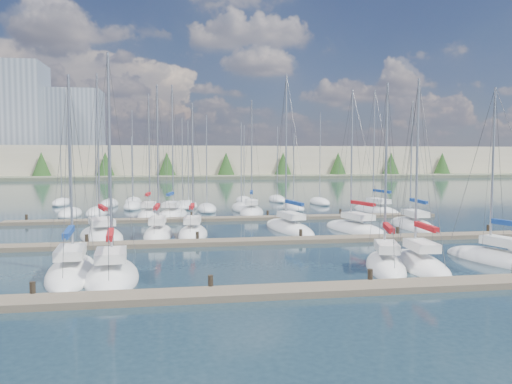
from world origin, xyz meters
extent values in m
plane|color=#1E313C|center=(0.00, 60.00, 0.00)|extent=(400.00, 400.00, 0.00)
cube|color=#6B5E4C|center=(0.00, 2.00, 0.15)|extent=(44.00, 1.80, 0.35)
cylinder|color=#2D261C|center=(-12.00, 2.90, 0.30)|extent=(0.26, 0.26, 1.10)
cylinder|color=#2D261C|center=(-4.00, 2.90, 0.30)|extent=(0.26, 0.26, 1.10)
cylinder|color=#2D261C|center=(4.00, 2.90, 0.30)|extent=(0.26, 0.26, 1.10)
cube|color=#6B5E4C|center=(0.00, 16.00, 0.15)|extent=(44.00, 1.80, 0.35)
cylinder|color=#2D261C|center=(-12.00, 16.90, 0.30)|extent=(0.26, 0.26, 1.10)
cylinder|color=#2D261C|center=(-4.00, 16.90, 0.30)|extent=(0.26, 0.26, 1.10)
cylinder|color=#2D261C|center=(4.00, 16.90, 0.30)|extent=(0.26, 0.26, 1.10)
cylinder|color=#2D261C|center=(12.00, 16.90, 0.30)|extent=(0.26, 0.26, 1.10)
cylinder|color=#2D261C|center=(20.00, 16.90, 0.30)|extent=(0.26, 0.26, 1.10)
cube|color=#6B5E4C|center=(0.00, 30.00, 0.15)|extent=(44.00, 1.80, 0.35)
cylinder|color=#2D261C|center=(-20.00, 30.90, 0.30)|extent=(0.26, 0.26, 1.10)
cylinder|color=#2D261C|center=(-12.00, 30.90, 0.30)|extent=(0.26, 0.26, 1.10)
cylinder|color=#2D261C|center=(-4.00, 30.90, 0.30)|extent=(0.26, 0.26, 1.10)
cylinder|color=#2D261C|center=(4.00, 30.90, 0.30)|extent=(0.26, 0.26, 1.10)
cylinder|color=#2D261C|center=(12.00, 30.90, 0.30)|extent=(0.26, 0.26, 1.10)
cylinder|color=#2D261C|center=(20.00, 30.90, 0.30)|extent=(0.26, 0.26, 1.10)
ellipsoid|color=white|center=(-8.99, 6.49, 0.05)|extent=(3.45, 7.75, 1.60)
cube|color=black|center=(-8.99, 6.49, 0.05)|extent=(1.77, 3.73, 0.12)
cube|color=silver|center=(-8.96, 6.11, 1.35)|extent=(1.77, 2.76, 0.50)
cylinder|color=#9EA0A5|center=(-9.04, 7.09, 6.52)|extent=(0.14, 0.14, 10.85)
cylinder|color=#9EA0A5|center=(-8.91, 5.51, 2.40)|extent=(0.37, 3.16, 0.10)
cube|color=maroon|center=(-8.91, 5.51, 2.52)|extent=(0.55, 2.93, 0.30)
ellipsoid|color=white|center=(-11.26, 7.75, 0.05)|extent=(3.39, 8.64, 1.60)
cube|color=black|center=(-11.26, 7.75, 0.05)|extent=(1.73, 4.16, 0.12)
cube|color=silver|center=(-11.22, 7.33, 1.35)|extent=(1.71, 3.07, 0.50)
cylinder|color=#9EA0A5|center=(-11.32, 8.42, 6.03)|extent=(0.14, 0.14, 9.86)
cylinder|color=#9EA0A5|center=(-11.16, 6.66, 2.40)|extent=(0.43, 3.53, 0.10)
cube|color=navy|center=(-11.16, 6.66, 2.52)|extent=(0.60, 3.27, 0.30)
ellipsoid|color=white|center=(6.35, 6.36, 0.05)|extent=(3.92, 7.12, 1.60)
cube|color=maroon|center=(6.35, 6.36, 0.05)|extent=(1.96, 3.44, 0.12)
cube|color=silver|center=(6.25, 6.03, 1.35)|extent=(1.78, 2.61, 0.50)
cylinder|color=#9EA0A5|center=(6.50, 6.88, 5.90)|extent=(0.14, 0.14, 9.61)
cylinder|color=#9EA0A5|center=(6.10, 5.51, 2.40)|extent=(0.88, 2.77, 0.10)
cube|color=maroon|center=(6.10, 5.51, 2.52)|extent=(1.01, 2.61, 0.30)
ellipsoid|color=white|center=(17.84, 35.08, 0.05)|extent=(3.97, 9.65, 1.60)
cube|color=black|center=(17.84, 35.08, 0.05)|extent=(2.01, 4.65, 0.12)
cube|color=silver|center=(17.91, 34.62, 1.35)|extent=(1.93, 3.45, 0.50)
cylinder|color=#9EA0A5|center=(17.74, 35.82, 7.74)|extent=(0.14, 0.14, 13.28)
cylinder|color=#9EA0A5|center=(18.01, 33.87, 2.40)|extent=(0.63, 3.91, 0.10)
cube|color=navy|center=(18.01, 33.87, 2.52)|extent=(0.78, 3.63, 0.30)
ellipsoid|color=white|center=(-8.41, 34.64, 0.05)|extent=(2.88, 7.90, 1.60)
cube|color=black|center=(-8.41, 34.64, 0.05)|extent=(1.48, 3.80, 0.12)
cube|color=silver|center=(-8.44, 34.25, 1.35)|extent=(1.48, 2.80, 0.50)
cylinder|color=#9EA0A5|center=(-8.37, 35.26, 7.20)|extent=(0.14, 0.14, 12.21)
cylinder|color=#9EA0A5|center=(-8.48, 33.63, 2.40)|extent=(0.33, 3.26, 0.10)
cube|color=maroon|center=(-8.48, 33.63, 2.52)|extent=(0.51, 3.01, 0.30)
ellipsoid|color=white|center=(13.86, 6.82, 0.05)|extent=(4.31, 8.15, 1.60)
cube|color=black|center=(13.86, 6.82, 0.05)|extent=(2.16, 3.94, 0.12)
cube|color=silver|center=(13.97, 6.45, 1.35)|extent=(1.93, 2.98, 0.50)
cylinder|color=#9EA0A5|center=(13.69, 7.42, 5.90)|extent=(0.14, 0.14, 9.59)
ellipsoid|color=white|center=(-5.95, 34.46, 0.05)|extent=(4.39, 8.48, 1.60)
cube|color=silver|center=(-6.03, 34.07, 1.35)|extent=(2.11, 3.08, 0.50)
cylinder|color=#9EA0A5|center=(-5.83, 35.10, 7.70)|extent=(0.14, 0.14, 13.19)
cylinder|color=#9EA0A5|center=(-6.15, 33.43, 2.40)|extent=(0.73, 3.35, 0.10)
cube|color=navy|center=(-6.15, 33.43, 2.52)|extent=(0.87, 3.12, 0.30)
ellipsoid|color=white|center=(15.98, 22.16, 0.05)|extent=(3.46, 9.09, 1.60)
cube|color=silver|center=(15.95, 21.72, 1.35)|extent=(1.76, 3.23, 0.50)
cylinder|color=#9EA0A5|center=(16.04, 22.87, 6.36)|extent=(0.14, 0.14, 10.52)
cylinder|color=#9EA0A5|center=(15.89, 21.01, 2.40)|extent=(0.40, 3.73, 0.10)
cube|color=navy|center=(15.89, 21.01, 2.52)|extent=(0.57, 3.45, 0.30)
ellipsoid|color=white|center=(3.03, 35.76, 0.05)|extent=(3.98, 8.43, 1.60)
cube|color=maroon|center=(3.03, 35.76, 0.05)|extent=(2.02, 4.06, 0.12)
cube|color=silver|center=(2.97, 35.36, 1.35)|extent=(1.93, 3.04, 0.50)
cylinder|color=#9EA0A5|center=(3.14, 36.40, 7.04)|extent=(0.14, 0.14, 11.89)
cylinder|color=#9EA0A5|center=(2.86, 34.72, 2.40)|extent=(0.65, 3.37, 0.10)
cube|color=navy|center=(2.86, 34.72, 2.52)|extent=(0.80, 3.14, 0.30)
ellipsoid|color=white|center=(4.32, 22.34, 0.05)|extent=(3.96, 9.96, 1.60)
cube|color=silver|center=(4.38, 21.86, 1.35)|extent=(1.91, 3.56, 0.50)
cylinder|color=#9EA0A5|center=(4.21, 23.11, 7.44)|extent=(0.14, 0.14, 12.69)
cylinder|color=#9EA0A5|center=(4.49, 21.09, 2.40)|extent=(0.67, 4.04, 0.10)
cube|color=navy|center=(4.49, 21.09, 2.52)|extent=(0.82, 3.75, 0.30)
ellipsoid|color=white|center=(-7.03, 20.72, 0.05)|extent=(2.61, 8.03, 1.60)
cube|color=silver|center=(-7.04, 20.32, 1.35)|extent=(1.36, 2.83, 0.50)
cylinder|color=#9EA0A5|center=(-7.00, 21.35, 6.73)|extent=(0.14, 0.14, 11.25)
cylinder|color=#9EA0A5|center=(-7.07, 19.69, 2.40)|extent=(0.25, 3.34, 0.10)
cube|color=maroon|center=(-7.07, 19.69, 2.52)|extent=(0.44, 3.08, 0.30)
ellipsoid|color=white|center=(-11.51, 20.62, 0.05)|extent=(5.31, 8.82, 1.60)
cube|color=black|center=(-11.51, 20.62, 0.05)|extent=(2.67, 4.27, 0.12)
cube|color=silver|center=(-11.40, 20.22, 1.35)|extent=(2.46, 3.26, 0.50)
cylinder|color=#9EA0A5|center=(-11.69, 21.26, 7.09)|extent=(0.14, 0.14, 11.99)
cylinder|color=#9EA0A5|center=(-11.21, 19.59, 2.40)|extent=(1.05, 3.37, 0.10)
cube|color=maroon|center=(-11.21, 19.59, 2.52)|extent=(1.17, 3.16, 0.30)
ellipsoid|color=white|center=(-4.22, 20.44, 0.05)|extent=(3.00, 6.93, 1.60)
cube|color=maroon|center=(-4.22, 20.44, 0.05)|extent=(1.53, 3.34, 0.12)
cube|color=silver|center=(-4.25, 20.10, 1.35)|extent=(1.52, 2.47, 0.50)
cylinder|color=#9EA0A5|center=(-4.16, 20.97, 5.99)|extent=(0.14, 0.14, 9.79)
cylinder|color=#9EA0A5|center=(-4.30, 19.56, 2.40)|extent=(0.37, 2.83, 0.10)
cube|color=maroon|center=(-4.30, 19.56, 2.52)|extent=(0.55, 2.62, 0.30)
ellipsoid|color=white|center=(8.43, 6.44, 0.05)|extent=(2.96, 7.42, 1.60)
cube|color=silver|center=(8.40, 6.08, 1.35)|extent=(1.50, 2.64, 0.50)
cylinder|color=#9EA0A5|center=(8.48, 7.02, 6.06)|extent=(0.14, 0.14, 9.92)
cylinder|color=#9EA0A5|center=(8.35, 5.50, 2.40)|extent=(0.37, 3.04, 0.10)
cube|color=maroon|center=(8.35, 5.50, 2.52)|extent=(0.55, 2.81, 0.30)
ellipsoid|color=white|center=(9.89, 20.80, 0.05)|extent=(4.64, 9.06, 1.60)
cube|color=black|center=(9.89, 20.80, 0.05)|extent=(2.34, 4.37, 0.12)
cube|color=silver|center=(9.98, 20.38, 1.35)|extent=(2.18, 3.29, 0.50)
cylinder|color=#9EA0A5|center=(9.74, 21.47, 6.71)|extent=(0.14, 0.14, 11.22)
cylinder|color=#9EA0A5|center=(10.13, 19.70, 2.40)|extent=(0.89, 3.57, 0.10)
cube|color=maroon|center=(10.13, 19.70, 2.52)|extent=(1.02, 3.33, 0.30)
cylinder|color=#9EA0A5|center=(-20.75, 49.89, 6.50)|extent=(0.12, 0.12, 11.20)
ellipsoid|color=white|center=(-20.75, 49.89, 0.25)|extent=(2.20, 6.40, 1.40)
cylinder|color=#9EA0A5|center=(-3.94, 43.45, 5.97)|extent=(0.12, 0.12, 10.14)
ellipsoid|color=white|center=(-3.94, 43.45, 0.25)|extent=(2.20, 6.40, 1.40)
cylinder|color=#9EA0A5|center=(-4.68, 43.24, 6.14)|extent=(0.12, 0.12, 10.49)
ellipsoid|color=white|center=(-4.68, 43.24, 0.25)|extent=(2.20, 6.40, 1.40)
cylinder|color=#9EA0A5|center=(9.07, 50.53, 5.93)|extent=(0.12, 0.12, 10.06)
ellipsoid|color=white|center=(9.07, 50.53, 0.25)|extent=(2.20, 6.40, 1.40)
cylinder|color=#9EA0A5|center=(-14.23, 47.33, 5.60)|extent=(0.12, 0.12, 9.39)
ellipsoid|color=white|center=(-14.23, 47.33, 0.25)|extent=(2.20, 6.40, 1.40)
cylinder|color=#9EA0A5|center=(-16.97, 36.19, 5.83)|extent=(0.12, 0.12, 9.85)
ellipsoid|color=white|center=(-16.97, 36.19, 0.25)|extent=(2.20, 6.40, 1.40)
cylinder|color=#9EA0A5|center=(-14.23, 36.83, 5.55)|extent=(0.12, 0.12, 9.30)
ellipsoid|color=white|center=(-14.23, 36.83, 0.25)|extent=(2.20, 6.40, 1.40)
cylinder|color=#9EA0A5|center=(13.97, 45.41, 6.74)|extent=(0.12, 0.12, 11.68)
ellipsoid|color=white|center=(13.97, 45.41, 0.25)|extent=(2.20, 6.40, 1.40)
cylinder|color=#9EA0A5|center=(2.31, 39.32, 5.78)|extent=(0.12, 0.12, 9.76)
ellipsoid|color=white|center=(2.31, 39.32, 0.25)|extent=(2.20, 6.40, 1.40)
cylinder|color=#9EA0A5|center=(-11.34, 49.91, 6.87)|extent=(0.12, 0.12, 11.95)
ellipsoid|color=white|center=(-11.34, 49.91, 0.25)|extent=(2.20, 6.40, 1.40)
cylinder|color=#9EA0A5|center=(8.76, 39.06, 5.13)|extent=(0.12, 0.12, 8.46)
ellipsoid|color=white|center=(8.76, 39.06, 0.25)|extent=(2.20, 6.40, 1.40)
cylinder|color=#9EA0A5|center=(-10.91, 43.47, 4.96)|extent=(0.12, 0.12, 8.12)
ellipsoid|color=white|center=(-10.91, 43.47, 0.25)|extent=(2.20, 6.40, 1.40)
cylinder|color=#9EA0A5|center=(4.00, 49.08, 5.90)|extent=(0.12, 0.12, 10.00)
ellipsoid|color=white|center=(4.00, 49.08, 0.25)|extent=(2.20, 6.40, 1.40)
cylinder|color=#9EA0A5|center=(-1.89, 38.97, 6.17)|extent=(0.12, 0.12, 10.54)
ellipsoid|color=white|center=(-1.89, 38.97, 0.25)|extent=(2.20, 6.40, 1.40)
cube|color=#666B51|center=(0.00, 150.00, 0.50)|extent=(400.00, 60.00, 1.00)
cube|color=beige|center=(10.00, 140.00, 5.00)|extent=(200.00, 12.00, 10.00)
cube|color=slate|center=(-60.00, 160.00, 19.00)|extent=(22.00, 18.00, 38.00)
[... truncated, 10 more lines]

